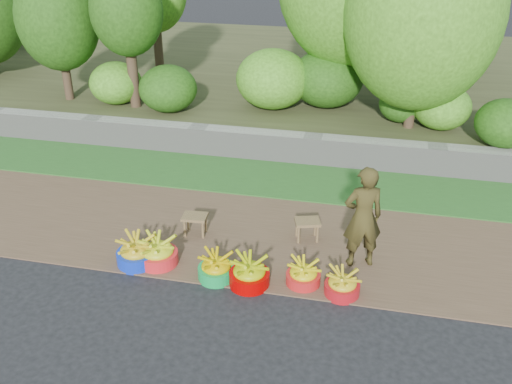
% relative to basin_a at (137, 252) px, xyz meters
% --- Properties ---
extents(ground_plane, '(120.00, 120.00, 0.00)m').
position_rel_basin_a_xyz_m(ground_plane, '(1.90, -0.27, -0.18)').
color(ground_plane, black).
rests_on(ground_plane, ground).
extents(dirt_shoulder, '(80.00, 2.50, 0.02)m').
position_rel_basin_a_xyz_m(dirt_shoulder, '(1.90, 0.98, -0.17)').
color(dirt_shoulder, brown).
rests_on(dirt_shoulder, ground).
extents(grass_verge, '(80.00, 1.50, 0.04)m').
position_rel_basin_a_xyz_m(grass_verge, '(1.90, 2.98, -0.16)').
color(grass_verge, '#2A5E22').
rests_on(grass_verge, ground).
extents(retaining_wall, '(80.00, 0.35, 0.55)m').
position_rel_basin_a_xyz_m(retaining_wall, '(1.90, 3.83, 0.09)').
color(retaining_wall, gray).
rests_on(retaining_wall, ground).
extents(earth_bank, '(80.00, 10.00, 0.50)m').
position_rel_basin_a_xyz_m(earth_bank, '(1.90, 8.73, 0.07)').
color(earth_bank, '#3E4123').
rests_on(earth_bank, ground).
extents(basin_a, '(0.55, 0.55, 0.41)m').
position_rel_basin_a_xyz_m(basin_a, '(0.00, 0.00, 0.00)').
color(basin_a, '#0E2DBF').
rests_on(basin_a, ground).
extents(basin_b, '(0.54, 0.54, 0.40)m').
position_rel_basin_a_xyz_m(basin_b, '(0.28, 0.06, -0.00)').
color(basin_b, red).
rests_on(basin_b, ground).
extents(basin_c, '(0.49, 0.49, 0.36)m').
position_rel_basin_a_xyz_m(basin_c, '(1.15, -0.08, -0.02)').
color(basin_c, '#0D943F').
rests_on(basin_c, ground).
extents(basin_d, '(0.53, 0.53, 0.39)m').
position_rel_basin_a_xyz_m(basin_d, '(1.61, -0.13, -0.01)').
color(basin_d, '#A30000').
rests_on(basin_d, ground).
extents(basin_e, '(0.45, 0.45, 0.34)m').
position_rel_basin_a_xyz_m(basin_e, '(2.29, 0.03, -0.03)').
color(basin_e, red).
rests_on(basin_e, ground).
extents(basin_f, '(0.45, 0.45, 0.33)m').
position_rel_basin_a_xyz_m(basin_f, '(2.80, -0.08, -0.03)').
color(basin_f, '#A81118').
rests_on(basin_f, ground).
extents(stool_left, '(0.37, 0.30, 0.31)m').
position_rel_basin_a_xyz_m(stool_left, '(0.55, 0.89, 0.09)').
color(stool_left, brown).
rests_on(stool_left, dirt_shoulder).
extents(stool_right, '(0.42, 0.36, 0.31)m').
position_rel_basin_a_xyz_m(stool_right, '(2.18, 1.10, 0.09)').
color(stool_right, brown).
rests_on(stool_right, dirt_shoulder).
extents(vendor_woman, '(0.62, 0.51, 1.45)m').
position_rel_basin_a_xyz_m(vendor_woman, '(2.96, 0.64, 0.56)').
color(vendor_woman, black).
rests_on(vendor_woman, dirt_shoulder).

